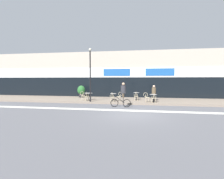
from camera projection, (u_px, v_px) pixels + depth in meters
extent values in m
plane|color=#5B5B60|center=(133.00, 115.00, 11.09)|extent=(120.00, 120.00, 0.00)
cube|color=gray|center=(137.00, 101.00, 18.21)|extent=(40.00, 5.50, 0.12)
cube|color=#B2A899|center=(138.00, 75.00, 22.72)|extent=(40.00, 4.00, 5.70)
cube|color=black|center=(138.00, 87.00, 20.87)|extent=(38.80, 0.10, 2.40)
cube|color=white|center=(138.00, 72.00, 20.79)|extent=(39.20, 0.14, 1.20)
cube|color=#1E56A3|center=(117.00, 72.00, 21.16)|extent=(3.25, 0.08, 0.84)
cube|color=#1E56A3|center=(160.00, 72.00, 20.28)|extent=(3.25, 0.08, 0.84)
cube|color=silver|center=(134.00, 111.00, 12.67)|extent=(36.00, 0.70, 0.01)
cylinder|color=black|center=(89.00, 100.00, 17.95)|extent=(0.44, 0.44, 0.02)
cylinder|color=black|center=(89.00, 97.00, 17.93)|extent=(0.07, 0.07, 0.73)
cylinder|color=#ADA8A3|center=(89.00, 93.00, 17.91)|extent=(0.79, 0.79, 0.02)
cylinder|color=black|center=(113.00, 101.00, 17.45)|extent=(0.35, 0.35, 0.02)
cylinder|color=black|center=(113.00, 97.00, 17.43)|extent=(0.07, 0.07, 0.71)
cylinder|color=#ADA8A3|center=(113.00, 94.00, 17.41)|extent=(0.64, 0.64, 0.02)
cylinder|color=black|center=(136.00, 100.00, 18.35)|extent=(0.34, 0.34, 0.02)
cylinder|color=black|center=(136.00, 96.00, 18.33)|extent=(0.07, 0.07, 0.75)
cylinder|color=#ADA8A3|center=(136.00, 93.00, 18.31)|extent=(0.61, 0.61, 0.02)
cylinder|color=black|center=(153.00, 102.00, 16.51)|extent=(0.38, 0.38, 0.02)
cylinder|color=black|center=(153.00, 98.00, 16.49)|extent=(0.07, 0.07, 0.72)
cylinder|color=#ADA8A3|center=(153.00, 94.00, 16.47)|extent=(0.68, 0.68, 0.02)
cylinder|color=beige|center=(87.00, 97.00, 17.39)|extent=(0.44, 0.44, 0.03)
cylinder|color=beige|center=(86.00, 99.00, 17.55)|extent=(0.03, 0.03, 0.42)
cylinder|color=beige|center=(89.00, 99.00, 17.53)|extent=(0.03, 0.03, 0.42)
cylinder|color=beige|center=(85.00, 99.00, 17.27)|extent=(0.03, 0.03, 0.42)
cylinder|color=beige|center=(88.00, 99.00, 17.25)|extent=(0.03, 0.03, 0.42)
torus|color=beige|center=(86.00, 94.00, 17.20)|extent=(0.07, 0.41, 0.41)
cylinder|color=beige|center=(85.00, 95.00, 17.22)|extent=(0.03, 0.03, 0.23)
cylinder|color=beige|center=(88.00, 96.00, 17.20)|extent=(0.03, 0.03, 0.23)
cylinder|color=beige|center=(83.00, 96.00, 18.02)|extent=(0.43, 0.43, 0.03)
cylinder|color=beige|center=(85.00, 98.00, 18.14)|extent=(0.03, 0.03, 0.42)
cylinder|color=beige|center=(84.00, 98.00, 17.87)|extent=(0.03, 0.03, 0.42)
cylinder|color=beige|center=(83.00, 98.00, 18.20)|extent=(0.03, 0.03, 0.42)
cylinder|color=beige|center=(82.00, 98.00, 17.93)|extent=(0.03, 0.03, 0.42)
torus|color=beige|center=(82.00, 93.00, 18.05)|extent=(0.41, 0.06, 0.41)
cylinder|color=beige|center=(83.00, 95.00, 18.22)|extent=(0.03, 0.03, 0.23)
cylinder|color=beige|center=(81.00, 95.00, 17.89)|extent=(0.03, 0.03, 0.23)
cylinder|color=beige|center=(112.00, 97.00, 16.89)|extent=(0.40, 0.40, 0.03)
cylinder|color=beige|center=(111.00, 99.00, 17.06)|extent=(0.03, 0.03, 0.42)
cylinder|color=beige|center=(114.00, 99.00, 17.01)|extent=(0.03, 0.03, 0.42)
cylinder|color=beige|center=(111.00, 100.00, 16.79)|extent=(0.03, 0.03, 0.42)
cylinder|color=beige|center=(113.00, 100.00, 16.74)|extent=(0.03, 0.03, 0.42)
torus|color=beige|center=(112.00, 95.00, 16.71)|extent=(0.03, 0.41, 0.41)
cylinder|color=beige|center=(110.00, 96.00, 16.75)|extent=(0.03, 0.03, 0.23)
cylinder|color=beige|center=(114.00, 96.00, 16.68)|extent=(0.03, 0.03, 0.23)
cylinder|color=beige|center=(119.00, 97.00, 17.33)|extent=(0.43, 0.43, 0.03)
cylinder|color=beige|center=(117.00, 99.00, 17.25)|extent=(0.03, 0.03, 0.42)
cylinder|color=beige|center=(118.00, 99.00, 17.52)|extent=(0.03, 0.03, 0.42)
cylinder|color=beige|center=(120.00, 99.00, 17.18)|extent=(0.03, 0.03, 0.42)
cylinder|color=beige|center=(120.00, 99.00, 17.45)|extent=(0.03, 0.03, 0.42)
torus|color=beige|center=(120.00, 94.00, 17.27)|extent=(0.41, 0.06, 0.41)
cylinder|color=beige|center=(120.00, 96.00, 17.12)|extent=(0.03, 0.03, 0.23)
cylinder|color=beige|center=(121.00, 95.00, 17.45)|extent=(0.03, 0.03, 0.23)
cylinder|color=beige|center=(136.00, 96.00, 17.79)|extent=(0.44, 0.44, 0.03)
cylinder|color=beige|center=(135.00, 98.00, 17.97)|extent=(0.03, 0.03, 0.42)
cylinder|color=beige|center=(138.00, 98.00, 17.89)|extent=(0.03, 0.03, 0.42)
cylinder|color=beige|center=(135.00, 99.00, 17.71)|extent=(0.03, 0.03, 0.42)
cylinder|color=beige|center=(137.00, 99.00, 17.62)|extent=(0.03, 0.03, 0.42)
torus|color=beige|center=(136.00, 94.00, 17.61)|extent=(0.08, 0.41, 0.41)
cylinder|color=beige|center=(134.00, 95.00, 17.67)|extent=(0.03, 0.03, 0.23)
cylinder|color=beige|center=(138.00, 95.00, 17.57)|extent=(0.03, 0.03, 0.23)
cylinder|color=beige|center=(154.00, 98.00, 15.95)|extent=(0.44, 0.44, 0.03)
cylinder|color=beige|center=(152.00, 100.00, 16.11)|extent=(0.03, 0.03, 0.42)
cylinder|color=beige|center=(155.00, 100.00, 16.09)|extent=(0.03, 0.03, 0.42)
cylinder|color=beige|center=(152.00, 101.00, 15.83)|extent=(0.03, 0.03, 0.42)
cylinder|color=beige|center=(155.00, 101.00, 15.81)|extent=(0.03, 0.03, 0.42)
torus|color=beige|center=(154.00, 95.00, 15.76)|extent=(0.07, 0.41, 0.41)
cylinder|color=beige|center=(152.00, 97.00, 15.78)|extent=(0.03, 0.03, 0.23)
cylinder|color=beige|center=(156.00, 97.00, 15.76)|extent=(0.03, 0.03, 0.23)
cylinder|color=beige|center=(147.00, 97.00, 16.58)|extent=(0.43, 0.43, 0.03)
cylinder|color=beige|center=(149.00, 100.00, 16.70)|extent=(0.03, 0.03, 0.42)
cylinder|color=beige|center=(149.00, 100.00, 16.43)|extent=(0.03, 0.03, 0.42)
cylinder|color=beige|center=(146.00, 100.00, 16.76)|extent=(0.03, 0.03, 0.42)
cylinder|color=beige|center=(146.00, 100.00, 16.49)|extent=(0.03, 0.03, 0.42)
torus|color=beige|center=(145.00, 95.00, 16.61)|extent=(0.41, 0.06, 0.41)
cylinder|color=beige|center=(146.00, 96.00, 16.78)|extent=(0.03, 0.03, 0.23)
cylinder|color=beige|center=(145.00, 96.00, 16.45)|extent=(0.03, 0.03, 0.23)
cylinder|color=#232326|center=(81.00, 95.00, 20.90)|extent=(0.56, 0.56, 0.49)
ellipsoid|color=#28662D|center=(81.00, 90.00, 20.86)|extent=(0.90, 0.90, 1.08)
cylinder|color=black|center=(90.00, 76.00, 16.66)|extent=(0.12, 0.12, 4.89)
sphere|color=beige|center=(90.00, 50.00, 16.51)|extent=(0.26, 0.26, 0.26)
torus|color=black|center=(114.00, 103.00, 14.41)|extent=(0.66, 0.06, 0.66)
torus|color=black|center=(127.00, 103.00, 14.22)|extent=(0.66, 0.06, 0.66)
cylinder|color=black|center=(120.00, 100.00, 14.31)|extent=(0.80, 0.05, 0.60)
cylinder|color=black|center=(123.00, 100.00, 14.26)|extent=(0.04, 0.04, 0.46)
cylinder|color=black|center=(115.00, 96.00, 14.37)|extent=(0.03, 0.48, 0.03)
cylinder|color=#4C3D2D|center=(123.00, 95.00, 14.16)|extent=(0.14, 0.14, 0.35)
cylinder|color=#4C3D2D|center=(123.00, 95.00, 14.31)|extent=(0.14, 0.14, 0.35)
cylinder|color=#2D2D33|center=(123.00, 89.00, 14.21)|extent=(0.42, 0.42, 0.63)
sphere|color=tan|center=(123.00, 84.00, 14.18)|extent=(0.24, 0.24, 0.24)
cylinder|color=black|center=(154.00, 97.00, 17.55)|extent=(0.14, 0.14, 0.72)
cylinder|color=black|center=(154.00, 97.00, 17.40)|extent=(0.14, 0.14, 0.72)
cylinder|color=brown|center=(154.00, 91.00, 17.44)|extent=(0.42, 0.42, 0.62)
sphere|color=beige|center=(154.00, 86.00, 17.41)|extent=(0.23, 0.23, 0.23)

